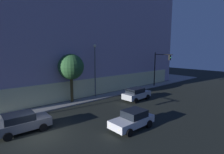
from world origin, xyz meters
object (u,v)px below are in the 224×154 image
object	(u,v)px
traffic_light_far_corner	(160,64)
car_white	(133,119)
car_grey	(22,122)
street_lamp_sidewalk	(95,64)
modern_building	(65,35)
sidewalk_tree	(71,67)
car_silver	(136,94)

from	to	relation	value
traffic_light_far_corner	car_white	size ratio (longest dim) A/B	1.51
car_grey	street_lamp_sidewalk	bearing A→B (deg)	23.66
traffic_light_far_corner	car_white	xyz separation A→B (m)	(-16.45, -8.46, -3.50)
modern_building	car_grey	size ratio (longest dim) A/B	8.38
street_lamp_sidewalk	modern_building	bearing A→B (deg)	78.45
car_grey	car_white	world-z (taller)	car_grey
modern_building	sidewalk_tree	xyz separation A→B (m)	(-6.81, -15.18, -5.33)
modern_building	sidewalk_tree	size ratio (longest dim) A/B	5.77
sidewalk_tree	street_lamp_sidewalk	bearing A→B (deg)	0.10
traffic_light_far_corner	car_white	distance (m)	18.83
street_lamp_sidewalk	sidewalk_tree	bearing A→B (deg)	-179.90
traffic_light_far_corner	car_silver	size ratio (longest dim) A/B	1.44
street_lamp_sidewalk	traffic_light_far_corner	bearing A→B (deg)	-7.96
sidewalk_tree	car_grey	distance (m)	9.37
traffic_light_far_corner	car_grey	size ratio (longest dim) A/B	1.47
modern_building	traffic_light_far_corner	distance (m)	20.49
traffic_light_far_corner	sidewalk_tree	bearing A→B (deg)	173.81
sidewalk_tree	car_silver	size ratio (longest dim) A/B	1.42
modern_building	traffic_light_far_corner	bearing A→B (deg)	-59.66
sidewalk_tree	car_white	size ratio (longest dim) A/B	1.50
car_white	sidewalk_tree	bearing A→B (deg)	91.71
car_grey	modern_building	bearing A→B (deg)	55.02
street_lamp_sidewalk	sidewalk_tree	size ratio (longest dim) A/B	1.21
traffic_light_far_corner	car_silver	bearing A→B (deg)	-163.28
modern_building	car_silver	size ratio (longest dim) A/B	8.22
car_grey	car_white	size ratio (longest dim) A/B	1.03
modern_building	car_silver	xyz separation A→B (m)	(0.36, -19.87, -9.10)
sidewalk_tree	car_grey	size ratio (longest dim) A/B	1.45
modern_building	car_white	bearing A→B (deg)	-104.34
street_lamp_sidewalk	car_silver	size ratio (longest dim) A/B	1.72
car_grey	car_white	xyz separation A→B (m)	(7.43, -5.53, -0.04)
traffic_light_far_corner	car_silver	world-z (taller)	traffic_light_far_corner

